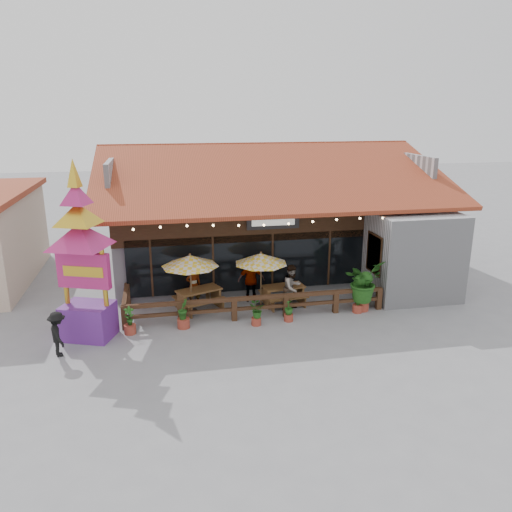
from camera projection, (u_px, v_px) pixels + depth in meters
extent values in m
plane|color=gray|center=(295.00, 310.00, 19.74)|extent=(100.00, 100.00, 0.00)
cube|color=#BCBCC2|center=(260.00, 223.00, 25.76)|extent=(14.00, 10.00, 4.00)
cube|color=#361F11|center=(249.00, 223.00, 20.37)|extent=(11.00, 0.16, 1.60)
cube|color=black|center=(249.00, 263.00, 20.83)|extent=(10.00, 0.12, 2.40)
cube|color=#FFB472|center=(248.00, 261.00, 21.01)|extent=(9.80, 0.05, 2.20)
cube|color=#BCBCC2|center=(413.00, 255.00, 20.81)|extent=(3.50, 2.70, 3.60)
cube|color=red|center=(374.00, 254.00, 20.28)|extent=(0.06, 1.20, 1.50)
cube|color=#361F11|center=(374.00, 254.00, 20.28)|extent=(0.04, 1.34, 1.64)
cube|color=#A03C24|center=(276.00, 175.00, 21.65)|extent=(15.50, 7.05, 2.37)
cube|color=#A03C24|center=(247.00, 160.00, 28.24)|extent=(15.50, 7.05, 2.37)
cube|color=#A03C24|center=(260.00, 144.00, 24.63)|extent=(15.50, 0.30, 0.12)
cube|color=#BCBCC2|center=(116.00, 174.00, 23.71)|extent=(0.20, 9.00, 1.80)
cube|color=#BCBCC2|center=(390.00, 168.00, 26.29)|extent=(0.20, 9.00, 1.80)
cube|color=black|center=(273.00, 222.00, 20.44)|extent=(2.20, 0.10, 0.55)
cube|color=silver|center=(273.00, 223.00, 20.38)|extent=(1.80, 0.02, 0.25)
cube|color=#361F11|center=(151.00, 268.00, 20.05)|extent=(0.08, 0.08, 2.40)
cube|color=#361F11|center=(213.00, 265.00, 20.51)|extent=(0.08, 0.08, 2.40)
cube|color=#361F11|center=(272.00, 261.00, 20.97)|extent=(0.08, 0.08, 2.40)
cube|color=#361F11|center=(329.00, 258.00, 21.44)|extent=(0.08, 0.08, 2.40)
sphere|color=#F3C585|center=(133.00, 229.00, 17.70)|extent=(0.09, 0.09, 0.09)
sphere|color=#F3C585|center=(160.00, 227.00, 17.87)|extent=(0.09, 0.09, 0.09)
sphere|color=#F3C585|center=(187.00, 226.00, 18.04)|extent=(0.09, 0.09, 0.09)
sphere|color=#F3C585|center=(213.00, 225.00, 18.22)|extent=(0.09, 0.09, 0.09)
sphere|color=#F3C585|center=(239.00, 225.00, 18.41)|extent=(0.09, 0.09, 0.09)
sphere|color=#F3C585|center=(264.00, 225.00, 18.59)|extent=(0.09, 0.09, 0.09)
sphere|color=#F3C585|center=(289.00, 224.00, 18.77)|extent=(0.09, 0.09, 0.09)
sphere|color=#F3C585|center=(313.00, 222.00, 18.93)|extent=(0.09, 0.09, 0.09)
sphere|color=#F3C585|center=(337.00, 220.00, 19.10)|extent=(0.09, 0.09, 0.09)
sphere|color=#F3C585|center=(360.00, 218.00, 19.27)|extent=(0.09, 0.09, 0.09)
sphere|color=#F3C585|center=(383.00, 218.00, 19.45)|extent=(0.09, 0.09, 0.09)
cube|color=#432618|center=(124.00, 318.00, 17.94)|extent=(0.20, 0.20, 0.90)
cube|color=#432618|center=(180.00, 313.00, 18.31)|extent=(0.20, 0.20, 0.90)
cube|color=#432618|center=(234.00, 309.00, 18.68)|extent=(0.20, 0.20, 0.90)
cube|color=#432618|center=(286.00, 305.00, 19.05)|extent=(0.20, 0.20, 0.90)
cube|color=#432618|center=(336.00, 302.00, 19.42)|extent=(0.20, 0.20, 0.90)
cube|color=#432618|center=(379.00, 298.00, 19.75)|extent=(0.20, 0.20, 0.90)
cube|color=#432618|center=(258.00, 298.00, 18.73)|extent=(9.80, 0.16, 0.14)
cube|color=#432618|center=(258.00, 308.00, 18.85)|extent=(9.80, 0.12, 0.12)
cube|color=#432618|center=(125.00, 295.00, 19.00)|extent=(0.16, 2.50, 0.14)
cube|color=#432618|center=(128.00, 294.00, 20.20)|extent=(0.20, 0.20, 0.90)
cylinder|color=brown|center=(191.00, 285.00, 19.34)|extent=(0.06, 0.06, 2.23)
cone|color=yellow|center=(190.00, 261.00, 19.06)|extent=(2.64, 2.64, 0.44)
sphere|color=brown|center=(190.00, 255.00, 18.99)|extent=(0.10, 0.10, 0.10)
cylinder|color=black|center=(192.00, 311.00, 19.64)|extent=(0.43, 0.43, 0.06)
cylinder|color=brown|center=(261.00, 281.00, 19.93)|extent=(0.06, 0.06, 2.14)
cone|color=yellow|center=(261.00, 258.00, 19.66)|extent=(2.61, 2.61, 0.42)
sphere|color=brown|center=(261.00, 253.00, 19.60)|extent=(0.09, 0.09, 0.09)
cylinder|color=black|center=(261.00, 305.00, 20.22)|extent=(0.41, 0.41, 0.06)
cube|color=brown|center=(199.00, 290.00, 19.68)|extent=(1.90, 1.40, 0.06)
cube|color=brown|center=(182.00, 303.00, 19.39)|extent=(0.37, 0.73, 0.80)
cube|color=brown|center=(216.00, 296.00, 20.19)|extent=(0.37, 0.73, 0.80)
cube|color=brown|center=(206.00, 302.00, 19.30)|extent=(1.71, 0.94, 0.05)
cube|color=brown|center=(192.00, 293.00, 20.24)|extent=(1.71, 0.94, 0.05)
cube|color=brown|center=(283.00, 286.00, 20.15)|extent=(1.75, 1.00, 0.06)
cube|color=brown|center=(267.00, 298.00, 20.03)|extent=(0.18, 0.73, 0.77)
cube|color=brown|center=(300.00, 293.00, 20.48)|extent=(0.18, 0.73, 0.77)
cube|color=brown|center=(289.00, 299.00, 19.72)|extent=(1.69, 0.52, 0.05)
cube|color=brown|center=(278.00, 289.00, 20.75)|extent=(1.69, 0.52, 0.05)
cube|color=#612485|center=(89.00, 321.00, 17.26)|extent=(1.96, 1.73, 1.22)
cube|color=#B42168|center=(84.00, 270.00, 16.75)|extent=(1.81, 0.89, 1.22)
cube|color=gold|center=(83.00, 272.00, 16.61)|extent=(1.35, 0.54, 0.36)
cylinder|color=gold|center=(62.00, 277.00, 16.67)|extent=(0.16, 0.16, 2.04)
cylinder|color=gold|center=(106.00, 275.00, 16.94)|extent=(0.16, 0.16, 2.04)
pyramid|color=#B42168|center=(79.00, 223.00, 16.28)|extent=(3.16, 3.16, 0.82)
pyramid|color=gold|center=(77.00, 203.00, 16.10)|extent=(2.24, 2.24, 0.71)
pyramid|color=#B42168|center=(75.00, 182.00, 15.91)|extent=(1.45, 1.45, 0.71)
pyramid|color=gold|center=(72.00, 158.00, 15.69)|extent=(0.66, 0.66, 0.92)
cylinder|color=maroon|center=(362.00, 305.00, 19.72)|extent=(0.54, 0.54, 0.40)
imported|color=#245B1A|center=(363.00, 281.00, 19.43)|extent=(1.91, 1.85, 1.63)
sphere|color=#245B1A|center=(367.00, 289.00, 19.46)|extent=(0.54, 0.54, 0.54)
sphere|color=#245B1A|center=(359.00, 283.00, 19.57)|extent=(0.47, 0.47, 0.47)
imported|color=#361F11|center=(194.00, 285.00, 20.09)|extent=(0.68, 0.52, 1.68)
imported|color=#361F11|center=(292.00, 287.00, 19.59)|extent=(1.13, 1.08, 1.85)
imported|color=#361F11|center=(251.00, 280.00, 20.44)|extent=(1.12, 0.50, 1.87)
imported|color=black|center=(58.00, 334.00, 15.93)|extent=(0.87, 1.10, 1.50)
cylinder|color=maroon|center=(130.00, 329.00, 17.65)|extent=(0.42, 0.42, 0.33)
imported|color=#245B1A|center=(129.00, 316.00, 17.51)|extent=(0.37, 0.25, 0.69)
cylinder|color=maroon|center=(184.00, 323.00, 18.13)|extent=(0.45, 0.45, 0.36)
imported|color=#245B1A|center=(183.00, 309.00, 17.97)|extent=(0.48, 0.51, 0.74)
cylinder|color=maroon|center=(256.00, 321.00, 18.37)|extent=(0.36, 0.36, 0.29)
imported|color=#245B1A|center=(256.00, 310.00, 18.24)|extent=(0.68, 0.64, 0.59)
cylinder|color=maroon|center=(289.00, 318.00, 18.72)|extent=(0.34, 0.34, 0.27)
imported|color=#245B1A|center=(289.00, 307.00, 18.60)|extent=(0.43, 0.43, 0.56)
cylinder|color=maroon|center=(357.00, 309.00, 19.52)|extent=(0.39, 0.39, 0.31)
imported|color=#245B1A|center=(358.00, 297.00, 19.38)|extent=(0.35, 0.40, 0.64)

